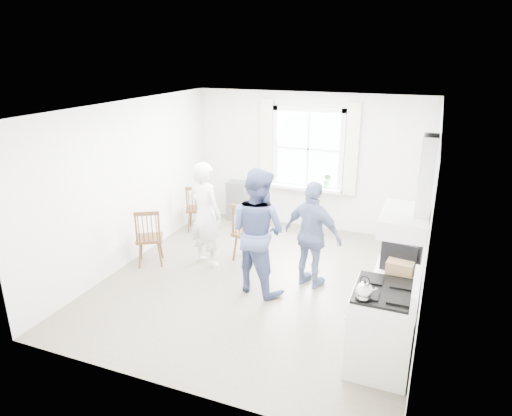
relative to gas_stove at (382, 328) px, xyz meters
The scene contains 16 objects.
room_shell 2.48m from the gas_stove, 144.75° to the left, with size 4.62×5.12×2.64m.
window_assembly 4.36m from the gas_stove, 116.71° to the left, with size 1.88×0.24×1.70m.
range_hood 1.43m from the gas_stove, ahead, with size 0.45×0.76×0.94m.
shelf_unit 4.95m from the gas_stove, 131.97° to the left, with size 0.40×0.30×0.80m, color slate.
gas_stove is the anchor object (origin of this frame).
kettle 0.64m from the gas_stove, 125.70° to the right, with size 0.18×0.18×0.25m.
low_cabinet 0.70m from the gas_stove, 84.32° to the left, with size 0.50×0.55×0.90m, color white.
stereo_stack 0.94m from the gas_stove, 82.92° to the left, with size 0.45×0.42×0.36m.
cardboard_box 0.70m from the gas_stove, 78.02° to the left, with size 0.29×0.21×0.19m, color #9E784C.
windsor_chair_a 4.69m from the gas_stove, 143.62° to the left, with size 0.50×0.49×0.91m.
windsor_chair_b 3.05m from the gas_stove, 141.89° to the left, with size 0.50×0.49×1.01m.
windsor_chair_c 3.94m from the gas_stove, 162.57° to the left, with size 0.55×0.55×0.96m.
person_left 3.38m from the gas_stove, 151.67° to the left, with size 0.62×0.62×1.71m, color silver.
person_mid 2.23m from the gas_stove, 149.08° to the left, with size 0.88×0.88×1.82m, color #465483.
person_right 1.95m from the gas_stove, 127.82° to the left, with size 0.93×0.93×1.60m, color navy.
potted_plant 4.03m from the gas_stove, 111.91° to the left, with size 0.16×0.16×0.29m, color #367936.
Camera 1 is at (2.20, -5.76, 3.32)m, focal length 32.00 mm.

